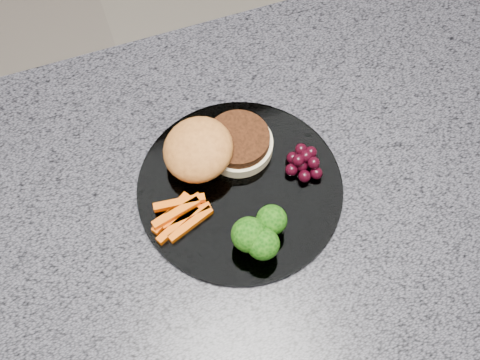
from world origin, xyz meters
name	(u,v)px	position (x,y,z in m)	size (l,w,h in m)	color
island_cabinet	(219,323)	(0.00, 0.00, 0.43)	(1.20, 0.60, 0.86)	#4F351B
countertop	(210,224)	(0.00, 0.00, 0.88)	(1.20, 0.60, 0.04)	#4F4E59
plate	(240,188)	(0.05, 0.02, 0.90)	(0.26, 0.26, 0.01)	white
burger	(213,149)	(0.03, 0.08, 0.93)	(0.16, 0.11, 0.05)	beige
carrot_sticks	(180,215)	(-0.03, 0.01, 0.91)	(0.08, 0.06, 0.02)	#F55C04
broccoli	(260,234)	(0.05, -0.06, 0.94)	(0.07, 0.06, 0.05)	#5E9436
grape_bunch	(305,162)	(0.14, 0.03, 0.92)	(0.05, 0.05, 0.03)	black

